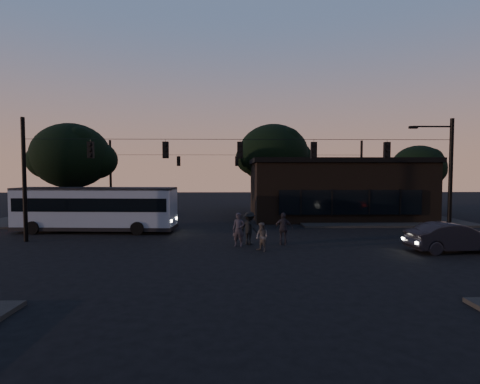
{
  "coord_description": "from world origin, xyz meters",
  "views": [
    {
      "loc": [
        -0.48,
        -18.78,
        4.2
      ],
      "look_at": [
        0.0,
        4.0,
        3.0
      ],
      "focal_mm": 28.0,
      "sensor_mm": 36.0,
      "label": 1
    }
  ],
  "objects_px": {
    "bus": "(96,207)",
    "pedestrian_b": "(262,237)",
    "pedestrian_d": "(249,228)",
    "pedestrian_c": "(284,229)",
    "car": "(453,237)",
    "building": "(333,188)",
    "pedestrian_a": "(239,230)"
  },
  "relations": [
    {
      "from": "building",
      "to": "pedestrian_a",
      "type": "bearing_deg",
      "value": -123.66
    },
    {
      "from": "pedestrian_d",
      "to": "building",
      "type": "bearing_deg",
      "value": -80.31
    },
    {
      "from": "bus",
      "to": "pedestrian_b",
      "type": "xyz_separation_m",
      "value": [
        11.16,
        -6.71,
        -0.99
      ]
    },
    {
      "from": "bus",
      "to": "pedestrian_d",
      "type": "height_order",
      "value": "bus"
    },
    {
      "from": "building",
      "to": "bus",
      "type": "xyz_separation_m",
      "value": [
        -19.06,
        -8.36,
        -0.95
      ]
    },
    {
      "from": "bus",
      "to": "pedestrian_d",
      "type": "distance_m",
      "value": 11.65
    },
    {
      "from": "pedestrian_c",
      "to": "pedestrian_d",
      "type": "bearing_deg",
      "value": 2.89
    },
    {
      "from": "pedestrian_d",
      "to": "car",
      "type": "bearing_deg",
      "value": -149.82
    },
    {
      "from": "bus",
      "to": "car",
      "type": "bearing_deg",
      "value": -15.26
    },
    {
      "from": "pedestrian_b",
      "to": "car",
      "type": "bearing_deg",
      "value": 47.63
    },
    {
      "from": "building",
      "to": "pedestrian_d",
      "type": "distance_m",
      "value": 15.75
    },
    {
      "from": "bus",
      "to": "pedestrian_c",
      "type": "relative_size",
      "value": 6.01
    },
    {
      "from": "pedestrian_c",
      "to": "pedestrian_d",
      "type": "height_order",
      "value": "pedestrian_d"
    },
    {
      "from": "pedestrian_b",
      "to": "pedestrian_c",
      "type": "bearing_deg",
      "value": 101.65
    },
    {
      "from": "car",
      "to": "pedestrian_d",
      "type": "distance_m",
      "value": 10.87
    },
    {
      "from": "bus",
      "to": "pedestrian_b",
      "type": "distance_m",
      "value": 13.06
    },
    {
      "from": "building",
      "to": "pedestrian_d",
      "type": "xyz_separation_m",
      "value": [
        -8.48,
        -13.16,
        -1.75
      ]
    },
    {
      "from": "bus",
      "to": "pedestrian_b",
      "type": "relative_size",
      "value": 7.32
    },
    {
      "from": "building",
      "to": "pedestrian_c",
      "type": "relative_size",
      "value": 8.23
    },
    {
      "from": "building",
      "to": "pedestrian_c",
      "type": "height_order",
      "value": "building"
    },
    {
      "from": "bus",
      "to": "pedestrian_c",
      "type": "height_order",
      "value": "bus"
    },
    {
      "from": "car",
      "to": "pedestrian_d",
      "type": "height_order",
      "value": "pedestrian_d"
    },
    {
      "from": "building",
      "to": "pedestrian_b",
      "type": "xyz_separation_m",
      "value": [
        -7.9,
        -15.06,
        -1.94
      ]
    },
    {
      "from": "building",
      "to": "car",
      "type": "xyz_separation_m",
      "value": [
        2.14,
        -15.47,
        -1.93
      ]
    },
    {
      "from": "pedestrian_b",
      "to": "pedestrian_d",
      "type": "xyz_separation_m",
      "value": [
        -0.58,
        1.91,
        0.19
      ]
    },
    {
      "from": "pedestrian_c",
      "to": "pedestrian_d",
      "type": "distance_m",
      "value": 1.98
    },
    {
      "from": "car",
      "to": "pedestrian_a",
      "type": "distance_m",
      "value": 11.4
    },
    {
      "from": "building",
      "to": "pedestrian_b",
      "type": "distance_m",
      "value": 17.12
    },
    {
      "from": "car",
      "to": "pedestrian_b",
      "type": "relative_size",
      "value": 3.06
    },
    {
      "from": "pedestrian_a",
      "to": "pedestrian_c",
      "type": "relative_size",
      "value": 1.02
    },
    {
      "from": "building",
      "to": "pedestrian_a",
      "type": "relative_size",
      "value": 8.08
    },
    {
      "from": "building",
      "to": "bus",
      "type": "height_order",
      "value": "building"
    }
  ]
}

